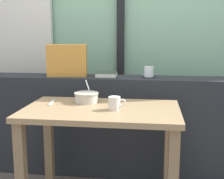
{
  "coord_description": "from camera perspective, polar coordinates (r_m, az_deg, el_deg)",
  "views": [
    {
      "loc": [
        0.3,
        -1.94,
        1.19
      ],
      "look_at": [
        -0.0,
        0.34,
        0.76
      ],
      "focal_mm": 49.79,
      "sensor_mm": 36.0,
      "label": 1
    }
  ],
  "objects": [
    {
      "name": "outdoor_backdrop",
      "position": [
        3.08,
        1.99,
        14.45
      ],
      "size": [
        4.8,
        0.08,
        2.8
      ],
      "primitive_type": "cube",
      "color": "#84B293",
      "rests_on": "ground"
    },
    {
      "name": "curtain_left_panel",
      "position": [
        3.22,
        -15.86,
        11.23
      ],
      "size": [
        0.56,
        0.06,
        2.5
      ],
      "primitive_type": "cube",
      "color": "silver",
      "rests_on": "ground"
    },
    {
      "name": "window_divider_post",
      "position": [
        3.01,
        1.59,
        12.65
      ],
      "size": [
        0.07,
        0.05,
        2.6
      ],
      "primitive_type": "cube",
      "color": "black",
      "rests_on": "ground"
    },
    {
      "name": "dark_console_ledge",
      "position": [
        2.62,
        0.63,
        -6.65
      ],
      "size": [
        2.8,
        0.29,
        0.83
      ],
      "primitive_type": "cube",
      "color": "#23262B",
      "rests_on": "ground"
    },
    {
      "name": "breakfast_table",
      "position": [
        2.05,
        -1.94,
        -6.86
      ],
      "size": [
        1.01,
        0.61,
        0.7
      ],
      "color": "#826849",
      "rests_on": "ground"
    },
    {
      "name": "coaster_square",
      "position": [
        2.52,
        6.74,
        2.28
      ],
      "size": [
        0.1,
        0.1,
        0.0
      ],
      "primitive_type": "cube",
      "color": "black",
      "rests_on": "dark_console_ledge"
    },
    {
      "name": "juice_glass",
      "position": [
        2.52,
        6.76,
        3.23
      ],
      "size": [
        0.08,
        0.08,
        0.09
      ],
      "color": "white",
      "rests_on": "coaster_square"
    },
    {
      "name": "closed_book",
      "position": [
        2.53,
        -1.1,
        2.75
      ],
      "size": [
        0.18,
        0.14,
        0.04
      ],
      "color": "#334233",
      "rests_on": "dark_console_ledge"
    },
    {
      "name": "throw_pillow",
      "position": [
        2.6,
        -8.23,
        5.31
      ],
      "size": [
        0.34,
        0.19,
        0.26
      ],
      "primitive_type": "cube",
      "rotation": [
        0.0,
        0.0,
        0.15
      ],
      "color": "#D18938",
      "rests_on": "dark_console_ledge"
    },
    {
      "name": "soup_bowl",
      "position": [
        2.17,
        -4.71,
        -1.47
      ],
      "size": [
        0.17,
        0.17,
        0.16
      ],
      "color": "#BCB7A8",
      "rests_on": "breakfast_table"
    },
    {
      "name": "fork_utensil",
      "position": [
        2.2,
        -11.01,
        -2.33
      ],
      "size": [
        0.03,
        0.17,
        0.01
      ],
      "primitive_type": "cube",
      "rotation": [
        0.0,
        0.0,
        0.09
      ],
      "color": "silver",
      "rests_on": "breakfast_table"
    },
    {
      "name": "ceramic_mug",
      "position": [
        1.96,
        0.51,
        -2.54
      ],
      "size": [
        0.11,
        0.08,
        0.08
      ],
      "color": "silver",
      "rests_on": "breakfast_table"
    }
  ]
}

